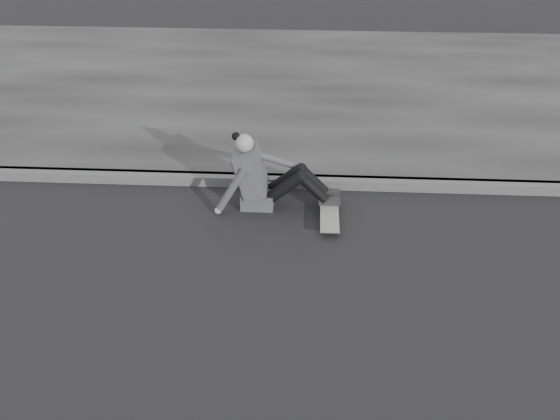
% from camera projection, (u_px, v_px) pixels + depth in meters
% --- Properties ---
extents(curb, '(24.00, 0.16, 0.12)m').
position_uv_depth(curb, '(543.00, 188.00, 7.21)').
color(curb, '#545454').
rests_on(curb, ground).
extents(sidewalk, '(24.00, 6.00, 0.12)m').
position_uv_depth(sidewalk, '(485.00, 92.00, 9.77)').
color(sidewalk, '#343434').
rests_on(sidewalk, ground).
extents(skateboard, '(0.20, 0.78, 0.09)m').
position_uv_depth(skateboard, '(329.00, 213.00, 6.74)').
color(skateboard, '#A7A7A1').
rests_on(skateboard, ground).
extents(seated_woman, '(1.38, 0.46, 0.88)m').
position_uv_depth(seated_woman, '(263.00, 177.00, 6.83)').
color(seated_woman, '#47484A').
rests_on(seated_woman, ground).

